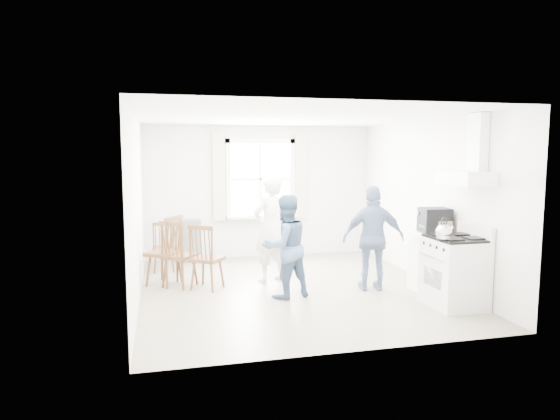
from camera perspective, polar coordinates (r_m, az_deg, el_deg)
The scene contains 17 objects.
room_shell at distance 7.49m, azimuth 1.42°, elevation 0.66°, with size 4.62×5.12×2.64m.
window_assembly at distance 9.86m, azimuth -2.24°, elevation 3.05°, with size 1.88×0.24×1.70m.
range_hood at distance 7.08m, azimuth 20.87°, elevation 4.74°, with size 0.45×0.76×0.94m.
shelf_unit at distance 9.69m, azimuth -10.23°, elevation -3.44°, with size 0.40×0.30×0.80m, color slate.
gas_stove at distance 7.17m, azimuth 19.33°, elevation -6.61°, with size 0.68×0.76×1.12m.
kettle at distance 6.81m, azimuth 18.20°, elevation -2.42°, with size 0.21×0.21×0.30m.
low_cabinet at distance 7.80m, azimuth 16.96°, elevation -5.73°, with size 0.50×0.55×0.90m, color white.
stereo_stack at distance 7.69m, azimuth 17.25°, elevation -1.13°, with size 0.44×0.41×0.36m.
cardboard_box at distance 7.65m, azimuth 17.86°, elevation -1.86°, with size 0.29×0.21×0.19m, color #9F7A4D.
windsor_chair_a at distance 8.86m, azimuth -13.18°, elevation -3.50°, with size 0.38×0.37×0.90m.
windsor_chair_b at distance 7.59m, azimuth -8.76°, elevation -4.57°, with size 0.59×0.58×1.01m.
windsor_chair_c at distance 7.96m, azimuth -12.47°, elevation -3.69°, with size 0.64×0.64×1.11m.
person_left at distance 8.00m, azimuth -1.09°, elevation -2.15°, with size 0.63×0.63×1.72m, color white.
person_mid at distance 7.13m, azimuth 0.62°, elevation -4.19°, with size 0.72×0.72×1.48m, color #476184.
person_right at distance 7.63m, azimuth 10.63°, elevation -3.20°, with size 0.93×0.93×1.58m, color navy.
potted_plant at distance 9.92m, azimuth 0.62°, elevation 0.45°, with size 0.18×0.18×0.32m, color #357838.
windsor_chair_d at distance 7.80m, azimuth -11.93°, elevation -4.15°, with size 0.61×0.61×1.05m.
Camera 1 is at (-1.92, -7.20, 2.09)m, focal length 32.00 mm.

